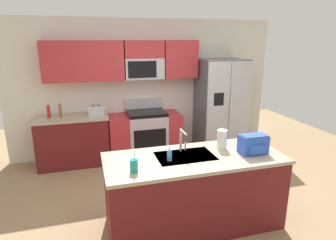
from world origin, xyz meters
The scene contains 14 objects.
ground_plane centered at (0.00, 0.00, 0.00)m, with size 9.00×9.00×0.00m, color #997A56.
kitchen_wall_unit centered at (-0.14, 2.08, 1.47)m, with size 5.20×0.43×2.60m.
back_counter centered at (-1.43, 1.80, 0.45)m, with size 1.26×0.63×0.90m.
range_oven centered at (-0.12, 1.80, 0.44)m, with size 1.36×0.61×1.10m.
refrigerator centered at (1.43, 1.73, 0.93)m, with size 0.90×0.76×1.85m.
island_counter centered at (0.02, -0.48, 0.45)m, with size 2.11×0.87×0.90m.
toaster centered at (-1.00, 1.75, 0.99)m, with size 0.28×0.16×0.18m.
pepper_mill centered at (-1.60, 1.80, 1.02)m, with size 0.05×0.05×0.24m, color brown.
bottle_red centered at (-1.80, 1.83, 1.01)m, with size 0.06×0.06×0.22m, color red.
sink_faucet centered at (-0.08, -0.29, 1.07)m, with size 0.08×0.21×0.28m.
drink_cup_teal centered at (-0.73, -0.69, 0.97)m, with size 0.08×0.08×0.26m.
soap_dispenser centered at (-0.30, -0.52, 0.97)m, with size 0.06×0.06×0.17m.
paper_towel_roll centered at (0.44, -0.33, 1.02)m, with size 0.12×0.12×0.24m, color white.
backpack centered at (0.73, -0.57, 1.02)m, with size 0.32×0.22×0.23m.
Camera 1 is at (-1.14, -3.40, 2.23)m, focal length 30.78 mm.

